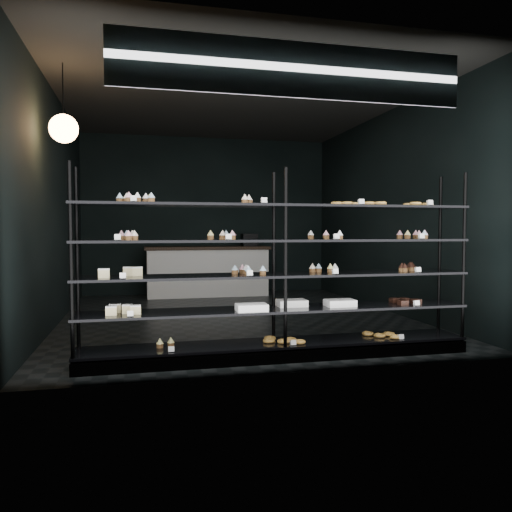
% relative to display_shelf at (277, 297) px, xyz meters
% --- Properties ---
extents(room, '(5.01, 6.01, 3.20)m').
position_rel_display_shelf_xyz_m(room, '(0.02, 2.45, 0.97)').
color(room, black).
rests_on(room, ground).
extents(display_shelf, '(4.00, 0.50, 1.91)m').
position_rel_display_shelf_xyz_m(display_shelf, '(0.00, 0.00, 0.00)').
color(display_shelf, black).
rests_on(display_shelf, room).
extents(signage, '(3.30, 0.05, 0.50)m').
position_rel_display_shelf_xyz_m(signage, '(0.02, -0.48, 2.12)').
color(signage, '#0D2142').
rests_on(signage, room).
extents(pendant_lamp, '(0.32, 0.32, 0.89)m').
position_rel_display_shelf_xyz_m(pendant_lamp, '(-2.18, 1.18, 1.82)').
color(pendant_lamp, black).
rests_on(pendant_lamp, room).
extents(service_counter, '(2.44, 0.65, 1.23)m').
position_rel_display_shelf_xyz_m(service_counter, '(-0.04, 4.95, -0.13)').
color(service_counter, silver).
rests_on(service_counter, room).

